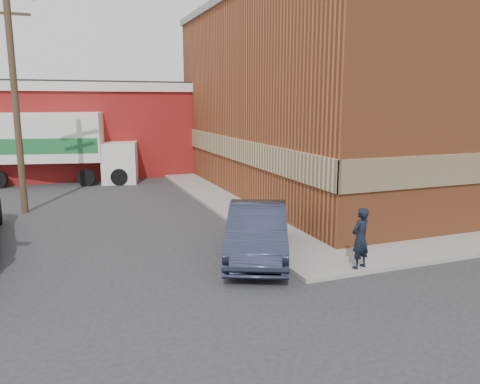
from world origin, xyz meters
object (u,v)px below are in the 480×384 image
object	(u,v)px
man	(360,238)
utility_pole	(15,94)
sedan	(257,232)
warehouse	(59,128)
box_truck	(60,143)
brick_building	(362,97)

from	to	relation	value
man	utility_pole	bearing A→B (deg)	-69.47
utility_pole	sedan	bearing A→B (deg)	-51.96
utility_pole	sedan	size ratio (longest dim) A/B	1.92
warehouse	utility_pole	bearing A→B (deg)	-97.77
utility_pole	man	xyz separation A→B (m)	(8.70, -10.55, -3.81)
warehouse	box_truck	size ratio (longest dim) A/B	1.99
utility_pole	box_truck	size ratio (longest dim) A/B	1.10
man	box_truck	xyz separation A→B (m)	(-7.23, 17.39, 1.30)
warehouse	box_truck	bearing A→B (deg)	-90.34
man	sedan	bearing A→B (deg)	-63.95
brick_building	warehouse	distance (m)	18.30
utility_pole	sedan	xyz separation A→B (m)	(6.65, -8.50, -3.97)
warehouse	sedan	world-z (taller)	warehouse
brick_building	sedan	bearing A→B (deg)	-137.72
sedan	box_truck	xyz separation A→B (m)	(-5.18, 15.34, 1.46)
utility_pole	brick_building	bearing A→B (deg)	-0.02
warehouse	utility_pole	world-z (taller)	utility_pole
utility_pole	man	bearing A→B (deg)	-50.48
sedan	brick_building	bearing A→B (deg)	66.08
sedan	man	bearing A→B (deg)	-21.16
man	box_truck	world-z (taller)	box_truck
warehouse	box_truck	world-z (taller)	warehouse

